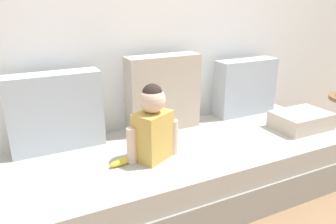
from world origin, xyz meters
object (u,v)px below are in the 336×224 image
(couch, at_px, (185,171))
(throw_pillow_center, at_px, (163,93))
(toddler, at_px, (153,124))
(banana, at_px, (123,161))
(throw_pillow_left, at_px, (56,112))
(throw_pillow_right, at_px, (245,87))
(folded_blanket, at_px, (301,120))

(couch, xyz_separation_m, throw_pillow_center, (0.00, 0.33, 0.45))
(throw_pillow_center, xyz_separation_m, toddler, (-0.26, -0.40, -0.05))
(throw_pillow_center, xyz_separation_m, banana, (-0.45, -0.39, -0.25))
(throw_pillow_left, height_order, throw_pillow_right, throw_pillow_left)
(banana, bearing_deg, throw_pillow_right, 18.46)
(throw_pillow_left, bearing_deg, banana, -54.03)
(throw_pillow_center, relative_size, folded_blanket, 1.33)
(couch, height_order, throw_pillow_left, throw_pillow_left)
(throw_pillow_right, xyz_separation_m, folded_blanket, (0.17, -0.44, -0.16))
(couch, bearing_deg, throw_pillow_right, 24.55)
(throw_pillow_left, distance_m, folded_blanket, 1.70)
(throw_pillow_right, height_order, toddler, toddler)
(throw_pillow_right, bearing_deg, couch, -155.45)
(banana, distance_m, folded_blanket, 1.35)
(throw_pillow_left, distance_m, throw_pillow_center, 0.73)
(toddler, distance_m, banana, 0.27)
(couch, height_order, folded_blanket, folded_blanket)
(throw_pillow_left, height_order, toddler, throw_pillow_left)
(banana, xyz_separation_m, folded_blanket, (1.35, -0.05, 0.04))
(throw_pillow_right, bearing_deg, banana, -161.54)
(throw_pillow_center, relative_size, banana, 3.13)
(toddler, bearing_deg, throw_pillow_left, 140.17)
(throw_pillow_center, xyz_separation_m, folded_blanket, (0.90, -0.44, -0.21))
(couch, height_order, throw_pillow_right, throw_pillow_right)
(throw_pillow_center, height_order, throw_pillow_right, throw_pillow_center)
(couch, relative_size, folded_blanket, 5.90)
(throw_pillow_right, xyz_separation_m, banana, (-1.18, -0.39, -0.20))
(throw_pillow_left, height_order, throw_pillow_center, throw_pillow_center)
(toddler, height_order, folded_blanket, toddler)
(folded_blanket, bearing_deg, toddler, 177.67)
(throw_pillow_right, distance_m, banana, 1.26)
(folded_blanket, bearing_deg, throw_pillow_center, 153.80)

